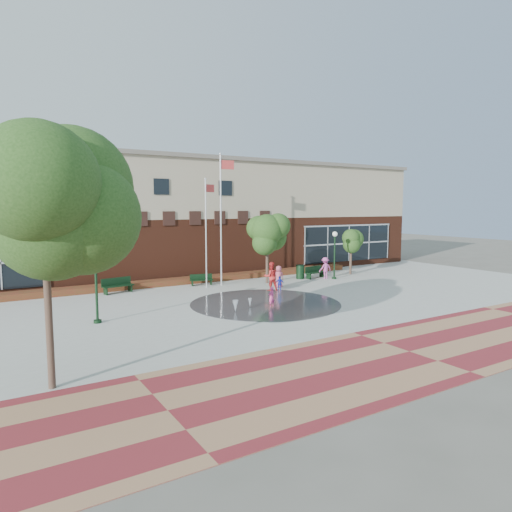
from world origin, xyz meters
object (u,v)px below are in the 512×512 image
flagpole_left (221,213)px  flagpole_right (206,227)px  bench_left (118,288)px  trash_can (300,272)px  child_splash (271,297)px  tree_big_left (43,199)px

flagpole_left → flagpole_right: 1.54m
flagpole_left → bench_left: flagpole_left is taller
flagpole_right → bench_left: 6.89m
flagpole_left → trash_can: (6.32, -0.54, -4.47)m
bench_left → trash_can: 13.29m
child_splash → trash_can: bearing=-151.7°
flagpole_left → tree_big_left: 18.32m
bench_left → flagpole_right: bearing=-20.6°
trash_can → child_splash: 9.97m
trash_can → bench_left: bearing=174.1°
flagpole_left → flagpole_right: flagpole_left is taller
bench_left → tree_big_left: 16.13m
bench_left → tree_big_left: (-5.66, -14.13, 5.31)m
tree_big_left → trash_can: bearing=34.1°
flagpole_left → bench_left: (-6.90, 0.82, -4.70)m
flagpole_right → child_splash: flagpole_right is taller
tree_big_left → child_splash: size_ratio=7.03×
flagpole_left → child_splash: flagpole_left is taller
flagpole_left → bench_left: 8.39m
flagpole_right → bench_left: (-5.69, 0.98, -3.76)m
flagpole_right → child_splash: (0.37, -7.31, -3.52)m
child_splash → tree_big_left: bearing=10.8°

